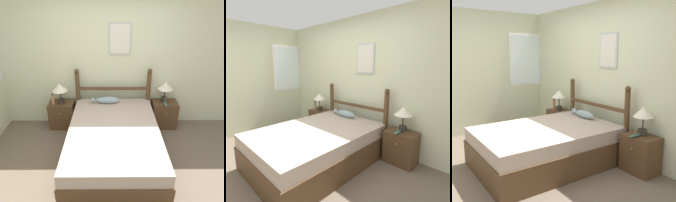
# 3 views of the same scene
# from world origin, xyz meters

# --- Properties ---
(ground_plane) EXTENTS (16.00, 16.00, 0.00)m
(ground_plane) POSITION_xyz_m (0.00, 0.00, 0.00)
(ground_plane) COLOR brown
(wall_back) EXTENTS (6.40, 0.08, 2.55)m
(wall_back) POSITION_xyz_m (0.00, 1.73, 1.28)
(wall_back) COLOR beige
(wall_back) RESTS_ON ground_plane
(wall_left) EXTENTS (0.08, 6.40, 2.55)m
(wall_left) POSITION_xyz_m (-2.13, 0.03, 1.28)
(wall_left) COLOR beige
(wall_left) RESTS_ON ground_plane
(bed) EXTENTS (1.46, 2.09, 0.58)m
(bed) POSITION_xyz_m (0.09, 0.56, 0.29)
(bed) COLOR #4C331E
(bed) RESTS_ON ground_plane
(headboard) EXTENTS (1.46, 0.09, 1.21)m
(headboard) POSITION_xyz_m (0.09, 1.57, 0.65)
(headboard) COLOR #4C331E
(headboard) RESTS_ON ground_plane
(nightstand_left) EXTENTS (0.49, 0.37, 0.54)m
(nightstand_left) POSITION_xyz_m (-0.93, 1.50, 0.27)
(nightstand_left) COLOR #4C331E
(nightstand_left) RESTS_ON ground_plane
(nightstand_right) EXTENTS (0.49, 0.37, 0.54)m
(nightstand_right) POSITION_xyz_m (1.11, 1.50, 0.27)
(nightstand_right) COLOR #4C331E
(nightstand_right) RESTS_ON ground_plane
(table_lamp_left) EXTENTS (0.29, 0.29, 0.41)m
(table_lamp_left) POSITION_xyz_m (-0.92, 1.47, 0.84)
(table_lamp_left) COLOR #2D2823
(table_lamp_left) RESTS_ON nightstand_left
(table_lamp_right) EXTENTS (0.29, 0.29, 0.41)m
(table_lamp_right) POSITION_xyz_m (1.10, 1.54, 0.84)
(table_lamp_right) COLOR #2D2823
(table_lamp_right) RESTS_ON nightstand_right
(bottle) EXTENTS (0.06, 0.06, 0.22)m
(bottle) POSITION_xyz_m (-1.07, 1.44, 0.64)
(bottle) COLOR tan
(bottle) RESTS_ON nightstand_left
(model_boat) EXTENTS (0.06, 0.23, 0.18)m
(model_boat) POSITION_xyz_m (1.09, 1.39, 0.56)
(model_boat) COLOR #386651
(model_boat) RESTS_ON nightstand_right
(fish_pillow) EXTENTS (0.53, 0.13, 0.13)m
(fish_pillow) POSITION_xyz_m (-0.05, 1.40, 0.64)
(fish_pillow) COLOR #8499A3
(fish_pillow) RESTS_ON bed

